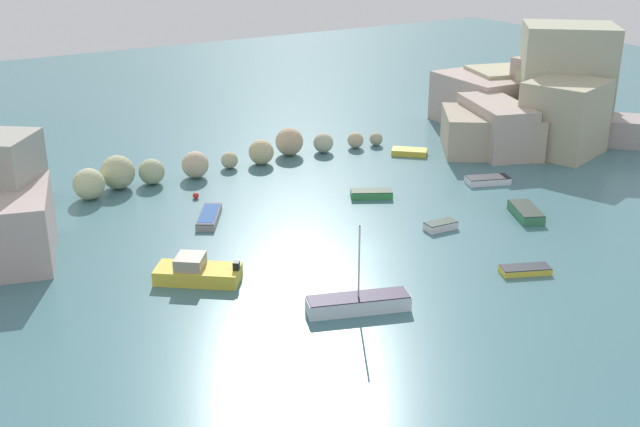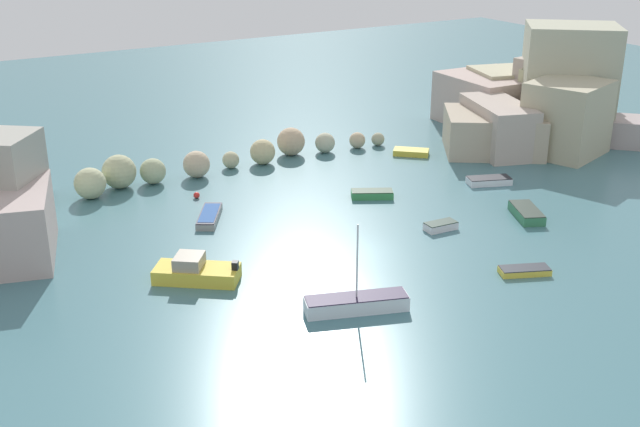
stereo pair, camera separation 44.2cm
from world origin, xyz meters
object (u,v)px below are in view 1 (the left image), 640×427
Objects in this scene: moored_boat_0 at (371,194)px; moored_boat_3 at (488,180)px; moored_boat_5 at (525,270)px; channel_buoy at (196,196)px; moored_boat_8 at (526,212)px; moored_boat_1 at (358,303)px; moored_boat_7 at (441,225)px; moored_boat_2 at (409,152)px; moored_boat_4 at (209,216)px; moored_boat_6 at (197,272)px.

moored_boat_3 is at bearing 16.25° from moored_boat_0.
moored_boat_0 reaches higher than moored_boat_5.
moored_boat_0 is (11.67, -6.67, 0.06)m from channel_buoy.
moored_boat_0 is 0.91× the size of moored_boat_3.
moored_boat_3 is 7.29m from moored_boat_8.
moored_boat_1 is 13.24m from moored_boat_7.
moored_boat_5 is (-8.45, -23.11, -0.04)m from moored_boat_2.
moored_boat_5 is at bearing -68.12° from moored_boat_2.
moored_boat_7 reaches higher than channel_buoy.
moored_boat_5 is at bearing -61.25° from channel_buoy.
moored_boat_0 is at bearing 111.58° from moored_boat_4.
moored_boat_4 reaches higher than channel_buoy.
moored_boat_7 is (-9.27, -5.53, -0.01)m from moored_boat_3.
moored_boat_2 reaches higher than channel_buoy.
moored_boat_3 is 22.78m from moored_boat_4.
moored_boat_1 is at bearing 132.01° from moored_boat_8.
moored_boat_6 is (-26.87, -4.35, 0.31)m from moored_boat_3.
moored_boat_0 is at bearing -122.18° from moored_boat_6.
moored_boat_1 reaches higher than moored_boat_6.
moored_boat_7 is 0.58× the size of moored_boat_8.
moored_boat_7 is (-0.06, 8.11, 0.06)m from moored_boat_5.
moored_boat_1 reaches higher than moored_boat_7.
channel_buoy is at bearing 75.53° from moored_boat_8.
moored_boat_3 is at bearing -133.83° from moored_boat_6.
moored_boat_0 is 11.58m from moored_boat_8.
moored_boat_1 is 18.91m from moored_boat_8.
moored_boat_4 is 22.21m from moored_boat_5.
channel_buoy is 20.77m from moored_boat_2.
moored_boat_7 is (-8.51, -15.00, 0.02)m from moored_boat_2.
moored_boat_2 is at bearing 18.80° from moored_boat_8.
moored_boat_1 reaches higher than moored_boat_8.
channel_buoy is at bearing -1.86° from moored_boat_3.
moored_boat_5 is at bearing 76.34° from moored_boat_3.
moored_boat_1 is at bearing 51.36° from moored_boat_3.
moored_boat_0 is at bearing 8.17° from moored_boat_3.
moored_boat_5 is at bearing -59.22° from moored_boat_0.
moored_boat_0 reaches higher than moored_boat_7.
moored_boat_3 is 27.23m from moored_boat_6.
moored_boat_2 is 0.63× the size of moored_boat_6.
moored_boat_6 is at bearing 146.77° from moored_boat_1.
moored_boat_8 reaches higher than moored_boat_3.
moored_boat_3 reaches higher than moored_boat_2.
moored_boat_6 reaches higher than moored_boat_7.
moored_boat_4 is at bearing -80.61° from moored_boat_6.
moored_boat_0 is 12.71m from moored_boat_4.
moored_boat_1 is 1.49× the size of moored_boat_8.
moored_boat_0 reaches higher than moored_boat_4.
channel_buoy reaches higher than moored_boat_5.
channel_buoy is at bearing 141.65° from moored_boat_5.
moored_boat_7 is (0.58, -7.66, -0.02)m from moored_boat_0.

